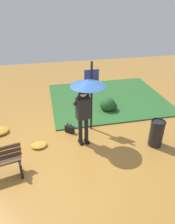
{
  "coord_description": "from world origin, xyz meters",
  "views": [
    {
      "loc": [
        -0.7,
        -4.9,
        3.95
      ],
      "look_at": [
        0.45,
        0.43,
        0.85
      ],
      "focal_mm": 33.22,
      "sensor_mm": 36.0,
      "label": 1
    }
  ],
  "objects_px": {
    "info_sign_post": "(91,89)",
    "trash_bin": "(156,133)",
    "person_with_umbrella": "(86,96)",
    "handbag": "(70,129)"
  },
  "relations": [
    {
      "from": "person_with_umbrella",
      "to": "handbag",
      "type": "distance_m",
      "value": 1.6
    },
    {
      "from": "person_with_umbrella",
      "to": "info_sign_post",
      "type": "distance_m",
      "value": 0.76
    },
    {
      "from": "info_sign_post",
      "to": "trash_bin",
      "type": "relative_size",
      "value": 2.76
    },
    {
      "from": "person_with_umbrella",
      "to": "info_sign_post",
      "type": "relative_size",
      "value": 0.89
    },
    {
      "from": "info_sign_post",
      "to": "trash_bin",
      "type": "bearing_deg",
      "value": -36.98
    },
    {
      "from": "trash_bin",
      "to": "person_with_umbrella",
      "type": "bearing_deg",
      "value": 163.85
    },
    {
      "from": "person_with_umbrella",
      "to": "trash_bin",
      "type": "distance_m",
      "value": 2.36
    },
    {
      "from": "handbag",
      "to": "info_sign_post",
      "type": "bearing_deg",
      "value": 6.51
    },
    {
      "from": "person_with_umbrella",
      "to": "info_sign_post",
      "type": "height_order",
      "value": "info_sign_post"
    },
    {
      "from": "person_with_umbrella",
      "to": "handbag",
      "type": "bearing_deg",
      "value": 125.14
    }
  ]
}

